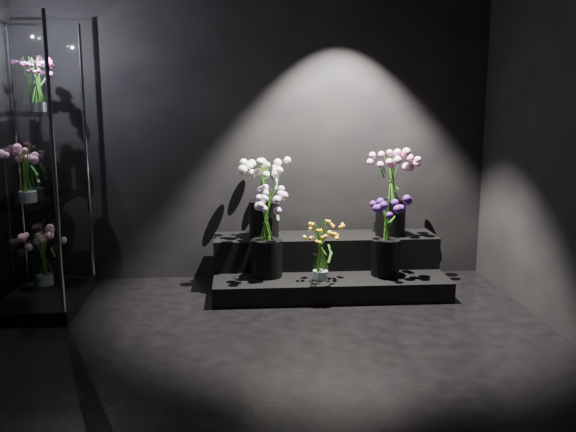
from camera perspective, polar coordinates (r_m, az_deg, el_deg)
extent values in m
plane|color=black|center=(3.92, -1.59, -13.49)|extent=(4.00, 4.00, 0.00)
plane|color=black|center=(5.57, -2.68, 8.66)|extent=(4.00, 0.00, 4.00)
plane|color=black|center=(1.59, 1.66, 2.90)|extent=(4.00, 0.00, 4.00)
cube|color=black|center=(5.37, 3.58, -5.76)|extent=(1.89, 0.84, 0.16)
cube|color=black|center=(5.52, 3.31, -3.05)|extent=(1.89, 0.42, 0.26)
cube|color=black|center=(5.35, -20.82, -6.89)|extent=(0.59, 0.98, 0.10)
cube|color=white|center=(5.17, -21.41, 1.40)|extent=(0.53, 0.92, 0.01)
cube|color=white|center=(5.11, -21.91, 8.44)|extent=(0.53, 0.92, 0.01)
cylinder|color=white|center=(5.10, 2.90, -4.54)|extent=(0.13, 0.13, 0.21)
cylinder|color=black|center=(5.17, -1.91, -3.76)|extent=(0.25, 0.25, 0.30)
cylinder|color=black|center=(5.26, 8.65, -3.66)|extent=(0.23, 0.23, 0.30)
cylinder|color=black|center=(5.39, -2.14, -0.28)|extent=(0.25, 0.25, 0.31)
cylinder|color=black|center=(5.53, 9.09, -0.11)|extent=(0.25, 0.25, 0.31)
cylinder|color=white|center=(4.99, -22.15, 2.45)|extent=(0.13, 0.13, 0.23)
cylinder|color=white|center=(5.25, -21.29, 9.76)|extent=(0.12, 0.12, 0.21)
cylinder|color=white|center=(5.51, -20.84, -4.54)|extent=(0.14, 0.14, 0.24)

